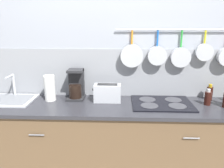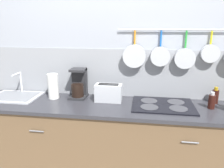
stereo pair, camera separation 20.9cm
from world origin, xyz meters
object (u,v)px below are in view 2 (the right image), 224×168
paper_towel_roll (53,86)px  bottle_vinegar (215,96)px  toaster (109,93)px  coffee_maker (79,85)px  bottle_dish_soap (212,101)px

paper_towel_roll → bottle_vinegar: paper_towel_roll is taller
toaster → bottle_vinegar: bearing=5.1°
coffee_maker → bottle_dish_soap: 1.34m
paper_towel_roll → coffee_maker: 0.27m
bottle_dish_soap → bottle_vinegar: bottle_vinegar is taller
bottle_dish_soap → coffee_maker: bearing=173.8°
paper_towel_roll → coffee_maker: (0.26, 0.08, -0.00)m
coffee_maker → bottle_dish_soap: size_ratio=1.95×
bottle_dish_soap → bottle_vinegar: size_ratio=0.96×
toaster → bottle_dish_soap: bearing=-3.3°
toaster → bottle_dish_soap: toaster is taller
paper_towel_roll → toaster: size_ratio=0.92×
coffee_maker → bottle_dish_soap: (1.33, -0.14, -0.06)m
toaster → bottle_dish_soap: (0.99, -0.06, -0.02)m
coffee_maker → bottle_vinegar: coffee_maker is taller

